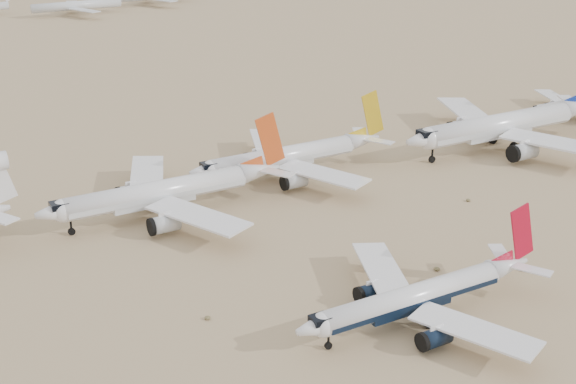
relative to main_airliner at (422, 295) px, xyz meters
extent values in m
plane|color=#947D56|center=(1.36, 2.13, -4.22)|extent=(7000.00, 7000.00, 0.00)
cylinder|color=white|center=(-1.96, 0.00, 0.19)|extent=(32.42, 3.83, 3.83)
cube|color=black|center=(-1.96, 0.00, -0.29)|extent=(31.77, 3.89, 0.86)
sphere|color=white|center=(-18.17, 0.00, 0.19)|extent=(3.83, 3.83, 3.83)
cube|color=black|center=(-18.75, 0.00, 1.24)|extent=(2.68, 2.49, 0.96)
cone|color=white|center=(18.07, 0.00, 0.48)|extent=(8.10, 3.83, 3.83)
cube|color=white|center=(0.54, -11.37, -0.48)|extent=(12.52, 19.73, 0.60)
cube|color=white|center=(19.65, -3.73, 0.95)|extent=(5.15, 6.73, 0.23)
cylinder|color=black|center=(-3.76, -7.97, -2.21)|extent=(4.50, 2.76, 2.76)
cube|color=white|center=(0.54, 11.37, -0.48)|extent=(12.52, 19.73, 0.60)
cube|color=white|center=(19.65, 3.73, 0.95)|extent=(5.15, 6.73, 0.23)
cylinder|color=black|center=(-3.76, 7.97, -2.21)|extent=(4.50, 2.76, 2.76)
cube|color=#AA0921|center=(20.32, 0.00, 6.06)|extent=(6.14, 0.31, 10.12)
cylinder|color=black|center=(-17.21, 0.00, -3.64)|extent=(1.15, 0.48, 1.15)
cylinder|color=black|center=(-0.61, -2.68, -3.41)|extent=(1.61, 0.96, 1.61)
cylinder|color=black|center=(-0.61, 2.68, -3.41)|extent=(1.61, 0.96, 1.61)
cylinder|color=white|center=(69.97, 56.18, 2.11)|extent=(45.40, 5.50, 5.50)
cube|color=silver|center=(69.97, 56.18, 1.42)|extent=(44.50, 5.59, 1.24)
sphere|color=white|center=(47.26, 56.18, 2.11)|extent=(5.50, 5.50, 5.50)
cube|color=black|center=(46.44, 56.18, 3.62)|extent=(3.85, 3.58, 1.38)
cube|color=white|center=(73.47, 40.19, 1.15)|extent=(17.54, 27.63, 0.85)
cylinder|color=silver|center=(67.44, 44.95, -1.33)|extent=(6.31, 3.96, 3.96)
cube|color=white|center=(73.47, 72.18, 1.15)|extent=(17.54, 27.63, 0.85)
cube|color=white|center=(100.24, 61.42, 3.21)|extent=(7.21, 9.42, 0.33)
cylinder|color=silver|center=(67.44, 67.41, -1.33)|extent=(6.31, 3.96, 3.96)
cylinder|color=black|center=(48.64, 56.18, -3.39)|extent=(1.65, 0.69, 1.65)
cylinder|color=black|center=(71.86, 52.33, -3.06)|extent=(2.31, 1.38, 2.31)
cylinder|color=black|center=(71.86, 60.03, -3.06)|extent=(2.31, 1.38, 2.31)
cylinder|color=white|center=(12.67, 65.69, 0.81)|extent=(35.98, 4.37, 4.37)
cube|color=silver|center=(12.67, 65.69, 0.26)|extent=(35.26, 4.44, 0.98)
sphere|color=white|center=(-5.32, 65.69, 0.81)|extent=(4.37, 4.37, 4.37)
cube|color=black|center=(-5.98, 65.69, 2.01)|extent=(3.06, 2.84, 1.09)
cone|color=white|center=(34.91, 65.69, 1.14)|extent=(9.00, 4.37, 4.37)
cube|color=white|center=(15.45, 53.01, 0.04)|extent=(13.90, 21.90, 0.68)
cube|color=white|center=(36.66, 61.54, 1.68)|extent=(5.71, 7.47, 0.26)
cylinder|color=silver|center=(10.67, 56.79, -1.93)|extent=(5.00, 3.15, 3.15)
cube|color=white|center=(15.45, 78.37, 0.04)|extent=(13.90, 21.90, 0.68)
cube|color=white|center=(36.66, 69.85, 1.68)|extent=(5.71, 7.47, 0.26)
cylinder|color=silver|center=(10.67, 74.60, -1.93)|extent=(5.00, 3.15, 3.15)
cube|color=gold|center=(37.41, 65.69, 7.37)|extent=(6.82, 0.35, 11.24)
cylinder|color=black|center=(-4.23, 65.69, -3.56)|extent=(1.31, 0.55, 1.31)
cylinder|color=black|center=(14.17, 62.63, -3.30)|extent=(1.84, 1.09, 1.84)
cylinder|color=black|center=(14.17, 68.75, -3.30)|extent=(1.84, 1.09, 1.84)
cylinder|color=white|center=(-20.67, 58.49, 1.11)|extent=(37.92, 4.63, 4.63)
cube|color=silver|center=(-20.67, 58.49, 0.53)|extent=(37.16, 4.70, 1.04)
sphere|color=white|center=(-39.63, 58.49, 1.11)|extent=(4.63, 4.63, 4.63)
cube|color=black|center=(-40.32, 58.49, 2.39)|extent=(3.24, 3.01, 1.16)
cone|color=white|center=(2.77, 58.49, 1.46)|extent=(9.48, 4.63, 4.63)
cube|color=white|center=(-17.74, 45.11, 0.30)|extent=(14.65, 23.08, 0.72)
cube|color=white|center=(4.61, 54.11, 2.04)|extent=(6.02, 7.87, 0.28)
cylinder|color=silver|center=(-22.77, 49.09, -1.79)|extent=(5.27, 3.34, 3.34)
cube|color=white|center=(-17.74, 71.87, 0.30)|extent=(14.65, 23.08, 0.72)
cube|color=white|center=(4.61, 62.87, 2.04)|extent=(6.02, 7.87, 0.28)
cylinder|color=silver|center=(-22.77, 67.89, -1.79)|extent=(5.27, 3.34, 3.34)
cube|color=#C54819|center=(5.40, 58.49, 8.03)|extent=(7.19, 0.37, 11.84)
cylinder|color=black|center=(-38.47, 58.49, -3.52)|extent=(1.39, 0.58, 1.39)
cylinder|color=black|center=(-19.09, 55.24, -3.25)|extent=(1.95, 1.16, 1.95)
cylinder|color=black|center=(-19.09, 61.73, -3.25)|extent=(1.95, 1.16, 1.95)
cylinder|color=white|center=(108.94, 65.81, -0.22)|extent=(28.78, 3.48, 3.48)
cube|color=silver|center=(108.94, 65.81, -0.66)|extent=(28.21, 3.53, 0.78)
sphere|color=white|center=(94.55, 65.81, -0.22)|extent=(3.48, 3.48, 3.48)
cube|color=black|center=(94.02, 65.81, 0.74)|extent=(2.43, 2.26, 0.87)
cube|color=white|center=(111.16, 75.94, -0.83)|extent=(11.12, 17.52, 0.54)
cylinder|color=silver|center=(107.34, 72.92, -2.40)|extent=(4.00, 2.50, 2.50)
cylinder|color=black|center=(95.41, 65.81, -3.70)|extent=(1.04, 0.43, 1.04)
cylinder|color=black|center=(110.14, 68.24, -3.49)|extent=(1.46, 0.87, 1.46)
cylinder|color=silver|center=(37.47, 313.52, 0.36)|extent=(44.07, 4.36, 4.36)
cube|color=silver|center=(37.47, 302.11, -0.29)|extent=(11.61, 20.29, 0.44)
cube|color=silver|center=(37.47, 324.93, -0.29)|extent=(11.61, 20.29, 0.44)
cube|color=silver|center=(82.22, 315.45, -0.27)|extent=(11.80, 20.62, 0.44)
ellipsoid|color=brown|center=(-29.04, 16.53, -3.92)|extent=(0.98, 0.98, 0.54)
ellipsoid|color=brown|center=(25.76, 3.73, -3.97)|extent=(0.84, 0.84, 0.46)
ellipsoid|color=brown|center=(39.46, 33.03, -3.92)|extent=(0.98, 0.98, 0.54)
ellipsoid|color=brown|center=(12.82, 11.46, -3.88)|extent=(1.12, 1.12, 0.62)
camera|label=1|loc=(-72.83, -84.22, 60.75)|focal=50.00mm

